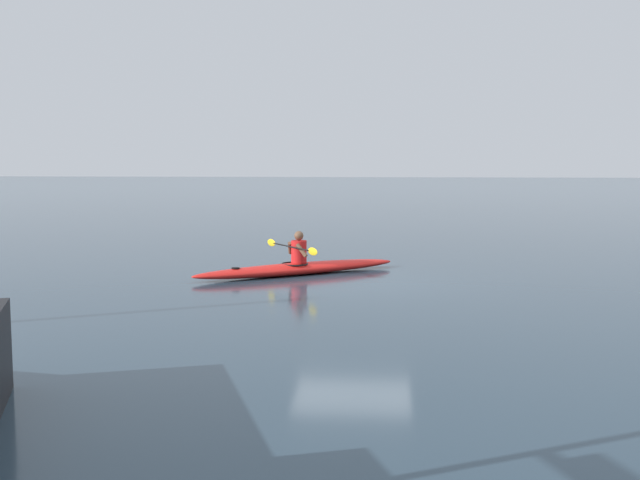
{
  "coord_description": "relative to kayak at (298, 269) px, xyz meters",
  "views": [
    {
      "loc": [
        -0.62,
        16.75,
        2.7
      ],
      "look_at": [
        0.4,
        3.85,
        1.32
      ],
      "focal_mm": 44.87,
      "sensor_mm": 36.0,
      "label": 1
    }
  ],
  "objects": [
    {
      "name": "kayak",
      "position": [
        0.0,
        0.0,
        0.0
      ],
      "size": [
        4.59,
        3.44,
        0.26
      ],
      "color": "red",
      "rests_on": "ground"
    },
    {
      "name": "ground_plane",
      "position": [
        -1.3,
        1.06,
        -0.13
      ],
      "size": [
        160.0,
        160.0,
        0.0
      ],
      "primitive_type": "plane",
      "color": "#283D4C"
    },
    {
      "name": "kayaker",
      "position": [
        -0.01,
        -0.01,
        0.44
      ],
      "size": [
        1.38,
        1.99,
        0.72
      ],
      "color": "red",
      "rests_on": "kayak"
    }
  ]
}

